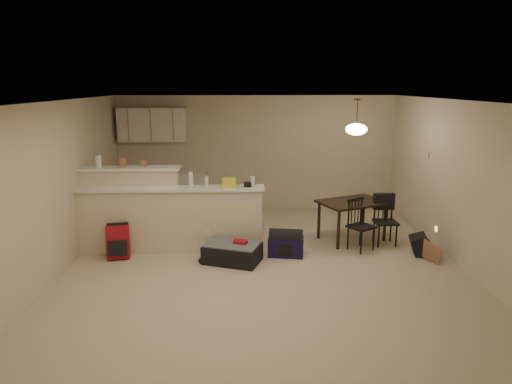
{
  "coord_description": "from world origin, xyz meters",
  "views": [
    {
      "loc": [
        -0.32,
        -6.39,
        2.74
      ],
      "look_at": [
        -0.1,
        0.7,
        1.05
      ],
      "focal_mm": 32.0,
      "sensor_mm": 36.0,
      "label": 1
    }
  ],
  "objects_px": {
    "dining_table": "(352,206)",
    "dining_chair_far": "(386,221)",
    "navy_duffel": "(286,247)",
    "dining_chair_near": "(361,225)",
    "red_backpack": "(118,242)",
    "black_daypack": "(420,245)",
    "pendant_lamp": "(356,129)",
    "suitcase": "(232,253)"
  },
  "relations": [
    {
      "from": "navy_duffel",
      "to": "black_daypack",
      "type": "xyz_separation_m",
      "value": [
        2.21,
        -0.01,
        0.01
      ]
    },
    {
      "from": "dining_table",
      "to": "black_daypack",
      "type": "relative_size",
      "value": 3.74
    },
    {
      "from": "navy_duffel",
      "to": "dining_chair_far",
      "type": "bearing_deg",
      "value": 24.18
    },
    {
      "from": "dining_table",
      "to": "dining_chair_near",
      "type": "relative_size",
      "value": 1.54
    },
    {
      "from": "suitcase",
      "to": "black_daypack",
      "type": "relative_size",
      "value": 2.34
    },
    {
      "from": "pendant_lamp",
      "to": "red_backpack",
      "type": "bearing_deg",
      "value": -169.29
    },
    {
      "from": "dining_table",
      "to": "pendant_lamp",
      "type": "bearing_deg",
      "value": -176.55
    },
    {
      "from": "dining_table",
      "to": "dining_chair_near",
      "type": "xyz_separation_m",
      "value": [
        0.03,
        -0.53,
        -0.19
      ]
    },
    {
      "from": "pendant_lamp",
      "to": "black_daypack",
      "type": "bearing_deg",
      "value": -38.4
    },
    {
      "from": "navy_duffel",
      "to": "pendant_lamp",
      "type": "bearing_deg",
      "value": 40.11
    },
    {
      "from": "dining_chair_near",
      "to": "dining_chair_far",
      "type": "height_order",
      "value": "dining_chair_near"
    },
    {
      "from": "pendant_lamp",
      "to": "suitcase",
      "type": "xyz_separation_m",
      "value": [
        -2.11,
        -0.99,
        -1.85
      ]
    },
    {
      "from": "dining_table",
      "to": "suitcase",
      "type": "relative_size",
      "value": 1.6
    },
    {
      "from": "red_backpack",
      "to": "navy_duffel",
      "type": "height_order",
      "value": "red_backpack"
    },
    {
      "from": "dining_table",
      "to": "navy_duffel",
      "type": "relative_size",
      "value": 2.39
    },
    {
      "from": "dining_chair_near",
      "to": "dining_table",
      "type": "bearing_deg",
      "value": 59.54
    },
    {
      "from": "red_backpack",
      "to": "black_daypack",
      "type": "xyz_separation_m",
      "value": [
        4.91,
        -0.01,
        -0.11
      ]
    },
    {
      "from": "dining_chair_near",
      "to": "black_daypack",
      "type": "distance_m",
      "value": 0.99
    },
    {
      "from": "suitcase",
      "to": "navy_duffel",
      "type": "xyz_separation_m",
      "value": [
        0.86,
        0.25,
        0.01
      ]
    },
    {
      "from": "red_backpack",
      "to": "dining_chair_near",
      "type": "bearing_deg",
      "value": -7.71
    },
    {
      "from": "suitcase",
      "to": "red_backpack",
      "type": "height_order",
      "value": "red_backpack"
    },
    {
      "from": "dining_table",
      "to": "dining_chair_far",
      "type": "xyz_separation_m",
      "value": [
        0.52,
        -0.27,
        -0.2
      ]
    },
    {
      "from": "dining_chair_far",
      "to": "black_daypack",
      "type": "xyz_separation_m",
      "value": [
        0.43,
        -0.48,
        -0.27
      ]
    },
    {
      "from": "black_daypack",
      "to": "red_backpack",
      "type": "bearing_deg",
      "value": 102.56
    },
    {
      "from": "pendant_lamp",
      "to": "black_daypack",
      "type": "xyz_separation_m",
      "value": [
        0.96,
        -0.76,
        -1.83
      ]
    },
    {
      "from": "dining_chair_near",
      "to": "red_backpack",
      "type": "height_order",
      "value": "dining_chair_near"
    },
    {
      "from": "dining_chair_near",
      "to": "dining_chair_far",
      "type": "relative_size",
      "value": 1.01
    },
    {
      "from": "suitcase",
      "to": "dining_table",
      "type": "bearing_deg",
      "value": 44.74
    },
    {
      "from": "navy_duffel",
      "to": "dining_table",
      "type": "bearing_deg",
      "value": 40.11
    },
    {
      "from": "red_backpack",
      "to": "suitcase",
      "type": "bearing_deg",
      "value": -18.47
    },
    {
      "from": "dining_table",
      "to": "suitcase",
      "type": "distance_m",
      "value": 2.39
    },
    {
      "from": "dining_chair_near",
      "to": "navy_duffel",
      "type": "xyz_separation_m",
      "value": [
        -1.28,
        -0.22,
        -0.28
      ]
    },
    {
      "from": "dining_table",
      "to": "suitcase",
      "type": "height_order",
      "value": "dining_table"
    },
    {
      "from": "pendant_lamp",
      "to": "black_daypack",
      "type": "distance_m",
      "value": 2.2
    },
    {
      "from": "pendant_lamp",
      "to": "suitcase",
      "type": "bearing_deg",
      "value": -154.79
    },
    {
      "from": "dining_chair_near",
      "to": "red_backpack",
      "type": "distance_m",
      "value": 4.0
    },
    {
      "from": "suitcase",
      "to": "dining_chair_far",
      "type": "bearing_deg",
      "value": 34.84
    },
    {
      "from": "dining_chair_near",
      "to": "red_backpack",
      "type": "bearing_deg",
      "value": 148.89
    },
    {
      "from": "dining_table",
      "to": "dining_chair_near",
      "type": "distance_m",
      "value": 0.56
    },
    {
      "from": "dining_table",
      "to": "dining_chair_far",
      "type": "relative_size",
      "value": 1.56
    },
    {
      "from": "dining_table",
      "to": "black_daypack",
      "type": "xyz_separation_m",
      "value": [
        0.96,
        -0.76,
        -0.47
      ]
    },
    {
      "from": "navy_duffel",
      "to": "black_daypack",
      "type": "bearing_deg",
      "value": 8.93
    }
  ]
}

